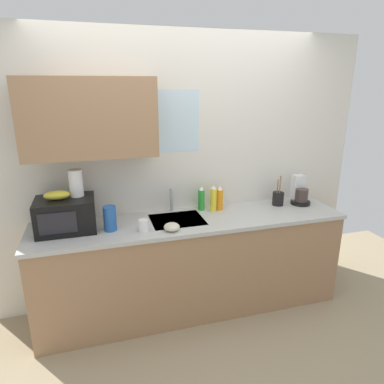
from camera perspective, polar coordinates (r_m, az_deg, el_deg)
The scene contains 14 objects.
kitchen_wall_assembly at distance 3.20m, azimuth -4.18°, elevation 4.88°, with size 3.54×0.42×2.50m.
counter_unit at distance 3.27m, azimuth -0.04°, elevation -11.68°, with size 2.77×0.63×0.90m.
sink_faucet at distance 3.23m, azimuth -3.42°, elevation -1.30°, with size 0.03×0.03×0.22m, color #B2B5BA.
microwave at distance 2.98m, azimuth -20.08°, elevation -3.54°, with size 0.46×0.35×0.27m.
banana_bunch at distance 2.93m, azimuth -21.38°, elevation -0.49°, with size 0.20×0.11×0.07m, color gold.
paper_towel_roll at distance 2.95m, azimuth -18.57°, elevation 1.42°, with size 0.11×0.11×0.22m, color white.
coffee_maker at distance 3.61m, azimuth 17.29°, elevation -0.18°, with size 0.19×0.21×0.28m.
dish_soap_bottle_green at distance 3.26m, azimuth 1.56°, elevation -1.15°, with size 0.06×0.06×0.23m.
dish_soap_bottle_yellow at distance 3.23m, azimuth 3.53°, elevation -1.12°, with size 0.06×0.06×0.25m.
dish_soap_bottle_orange at distance 3.27m, azimuth 4.61°, elevation -1.10°, with size 0.06×0.06×0.23m.
cereal_canister at distance 2.89m, azimuth -13.37°, elevation -4.26°, with size 0.10×0.10×0.21m, color #2659A5.
mug_white at distance 2.84m, azimuth -7.97°, elevation -5.47°, with size 0.08×0.08×0.10m, color white.
utensil_crock at distance 3.51m, azimuth 13.99°, elevation -0.97°, with size 0.11×0.11×0.29m.
small_bowl at distance 2.83m, azimuth -3.35°, elevation -5.76°, with size 0.13×0.13×0.07m, color beige.
Camera 1 is at (-0.80, -2.74, 2.04)m, focal length 32.37 mm.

